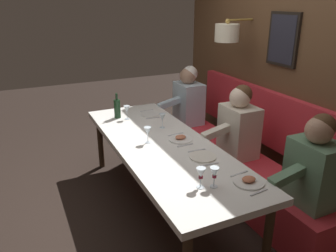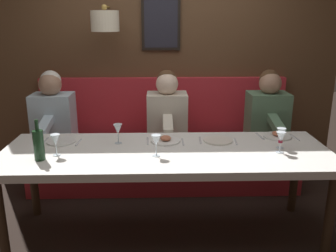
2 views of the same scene
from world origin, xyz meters
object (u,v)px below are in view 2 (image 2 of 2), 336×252
object	(u,v)px
diner_nearest	(268,112)
wine_glass_3	(118,130)
wine_glass_1	(281,134)
wine_glass_4	(55,140)
dining_table	(166,157)
diner_near	(167,113)
wine_bottle	(39,145)
wine_glass_0	(156,141)
diner_middle	(53,113)
wine_glass_2	(281,138)

from	to	relation	value
diner_nearest	wine_glass_3	xyz separation A→B (m)	(-0.71, 1.44, 0.04)
wine_glass_1	wine_glass_4	xyz separation A→B (m)	(-0.11, 1.72, 0.00)
dining_table	diner_nearest	size ratio (longest dim) A/B	3.23
dining_table	wine_glass_3	distance (m)	0.46
diner_near	wine_bottle	xyz separation A→B (m)	(-1.06, 0.95, 0.04)
wine_glass_0	wine_bottle	world-z (taller)	wine_bottle
dining_table	wine_glass_4	xyz separation A→B (m)	(-0.09, 0.82, 0.18)
diner_near	wine_glass_0	world-z (taller)	diner_near
diner_nearest	wine_glass_0	distance (m)	1.51
wine_glass_0	wine_glass_1	bearing A→B (deg)	-81.62
dining_table	wine_glass_4	world-z (taller)	wine_glass_4
diner_middle	wine_bottle	size ratio (longest dim) A/B	2.64
dining_table	diner_nearest	world-z (taller)	diner_nearest
diner_middle	wine_glass_2	world-z (taller)	diner_middle
diner_near	wine_glass_1	distance (m)	1.23
wine_glass_1	wine_glass_2	distance (m)	0.10
wine_glass_1	wine_bottle	distance (m)	1.83
wine_bottle	wine_glass_0	bearing A→B (deg)	-86.51
wine_glass_4	wine_glass_0	bearing A→B (deg)	-92.71
diner_near	wine_bottle	size ratio (longest dim) A/B	2.64
wine_glass_3	wine_bottle	xyz separation A→B (m)	(-0.35, 0.53, -0.00)
diner_near	wine_glass_1	bearing A→B (deg)	-134.80
dining_table	wine_glass_4	size ratio (longest dim) A/B	15.60
diner_near	wine_glass_1	size ratio (longest dim) A/B	4.82
wine_glass_1	wine_glass_4	bearing A→B (deg)	93.61
diner_near	wine_glass_0	xyz separation A→B (m)	(-1.01, 0.11, 0.04)
wine_glass_2	wine_glass_3	world-z (taller)	same
wine_glass_1	dining_table	bearing A→B (deg)	91.16
diner_middle	diner_near	bearing A→B (deg)	-90.00
diner_near	wine_glass_2	distance (m)	1.27
wine_glass_1	diner_near	bearing A→B (deg)	45.20
dining_table	diner_middle	distance (m)	1.42
diner_nearest	wine_glass_4	distance (m)	2.11
wine_bottle	diner_near	bearing A→B (deg)	-41.84
wine_glass_3	wine_glass_0	bearing A→B (deg)	-133.54
wine_glass_0	wine_bottle	size ratio (longest dim) A/B	0.55
dining_table	diner_nearest	xyz separation A→B (m)	(0.88, -1.05, 0.14)
diner_near	wine_glass_3	xyz separation A→B (m)	(-0.71, 0.42, 0.04)
diner_nearest	diner_near	bearing A→B (deg)	90.00
diner_middle	wine_glass_3	distance (m)	1.01
diner_near	wine_bottle	world-z (taller)	diner_near
wine_glass_0	wine_bottle	xyz separation A→B (m)	(-0.05, 0.84, -0.00)
wine_glass_3	wine_bottle	distance (m)	0.63
diner_middle	wine_glass_1	world-z (taller)	diner_middle
wine_bottle	dining_table	bearing A→B (deg)	-79.09
diner_near	diner_middle	world-z (taller)	same
wine_glass_0	wine_glass_1	xyz separation A→B (m)	(0.14, -0.98, -0.00)
wine_bottle	diner_nearest	bearing A→B (deg)	-61.73
wine_glass_1	wine_glass_2	xyz separation A→B (m)	(-0.10, 0.03, 0.00)
diner_nearest	wine_glass_1	distance (m)	0.88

